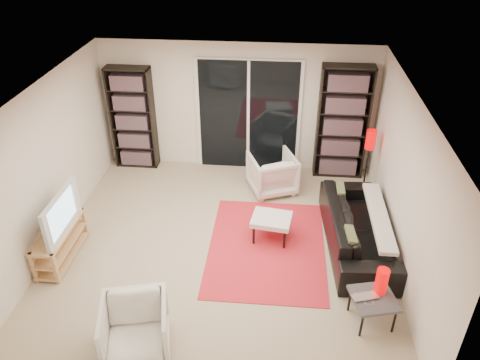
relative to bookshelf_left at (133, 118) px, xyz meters
name	(u,v)px	position (x,y,z in m)	size (l,w,h in m)	color
floor	(222,246)	(1.95, -2.33, -0.98)	(5.00, 5.00, 0.00)	tan
wall_back	(238,108)	(1.95, 0.17, 0.22)	(5.00, 0.02, 2.40)	silver
wall_front	(185,318)	(1.95, -4.83, 0.22)	(5.00, 0.02, 2.40)	silver
wall_left	(46,169)	(-0.55, -2.33, 0.22)	(0.02, 5.00, 2.40)	silver
wall_right	(405,187)	(4.45, -2.33, 0.22)	(0.02, 5.00, 2.40)	silver
ceiling	(218,96)	(1.95, -2.33, 1.42)	(5.00, 5.00, 0.02)	white
sliding_door	(248,116)	(2.15, 0.13, 0.07)	(1.92, 0.08, 2.16)	white
bookshelf_left	(133,118)	(0.00, 0.00, 0.00)	(0.80, 0.30, 1.95)	black
bookshelf_right	(343,123)	(3.85, 0.00, 0.07)	(0.90, 0.30, 2.10)	black
tv_stand	(61,243)	(-0.32, -2.80, -0.71)	(0.36, 1.13, 0.50)	tan
tv	(54,213)	(-0.30, -2.80, -0.18)	(1.03, 0.13, 0.59)	black
rug	(267,247)	(2.63, -2.30, -0.97)	(1.72, 2.33, 0.01)	red
sofa	(358,228)	(3.96, -2.12, -0.65)	(2.21, 0.87, 0.65)	black
armchair_back	(272,173)	(2.64, -0.69, -0.63)	(0.75, 0.77, 0.70)	silver
armchair_front	(135,329)	(1.22, -4.30, -0.63)	(0.74, 0.76, 0.69)	silver
ottoman	(272,220)	(2.68, -2.08, -0.63)	(0.64, 0.55, 0.40)	silver
side_table	(373,300)	(3.97, -3.60, -0.62)	(0.62, 0.62, 0.40)	#414145
laptop	(367,299)	(3.88, -3.65, -0.56)	(0.32, 0.21, 0.03)	silver
table_lamp	(382,281)	(4.05, -3.49, -0.40)	(0.15, 0.15, 0.34)	#C90203
floor_lamp	(370,147)	(4.25, -0.68, -0.04)	(0.19, 0.19, 1.24)	black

